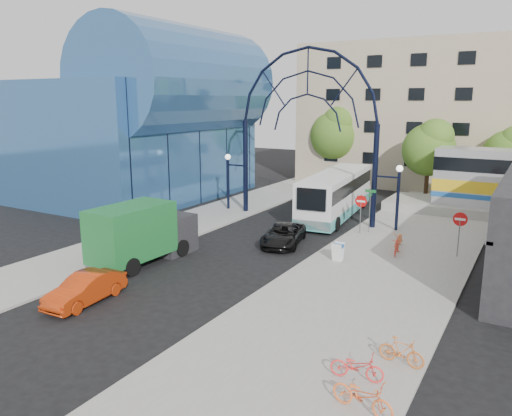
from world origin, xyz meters
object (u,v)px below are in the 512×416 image
Objects in this scene: city_bus at (336,193)px; bike_far_a at (357,366)px; tree_north_c at (510,152)px; stop_sign at (361,205)px; bike_far_b at (402,351)px; bike_near_a at (399,239)px; tree_north_b at (337,132)px; black_suv at (283,235)px; gateway_arch at (307,99)px; bike_near_b at (397,246)px; do_not_enter_sign at (460,224)px; street_name_sign at (370,202)px; bike_far_c at (363,396)px; red_sedan at (85,289)px; sandwich_board at (338,250)px; green_truck at (143,233)px; tree_north_a at (430,147)px.

city_bus is 7.27× the size of bike_far_a.
stop_sign is at bearing -114.69° from tree_north_c.
bike_far_a is 1.84m from bike_far_b.
city_bus is 6.75× the size of bike_near_a.
black_suv is (5.41, -22.33, -4.65)m from tree_north_b.
bike_near_b is at bearing -33.83° from gateway_arch.
stop_sign reaches higher than do_not_enter_sign.
street_name_sign reaches higher than bike_near_a.
stop_sign is 1.51× the size of bike_far_a.
bike_far_c is (9.50, -22.46, -1.09)m from city_bus.
red_sedan is at bearing -119.18° from black_suv.
tree_north_c is 1.46× the size of black_suv.
bike_far_a is at bearing -66.17° from sandwich_board.
stop_sign is 1.34× the size of bike_far_c.
gateway_arch is 7.66× the size of bike_near_a.
do_not_enter_sign reaches higher than bike_far_a.
bike_far_a is (8.75, -12.21, -0.06)m from black_suv.
bike_near_a is (6.32, -6.22, -1.11)m from city_bus.
sandwich_board is at bearing -121.33° from bike_near_a.
bike_far_c is at bearing -82.74° from bike_near_a.
tree_north_c reaches higher than city_bus.
bike_far_a is (2.51, -14.75, -0.03)m from bike_near_a.
bike_near_a is at bearing 21.20° from bike_far_b.
sandwich_board is at bearing -86.54° from street_name_sign.
bike_near_a reaches higher than bike_far_a.
gateway_arch reaches higher than city_bus.
bike_near_a is (11.27, 9.12, -1.02)m from green_truck.
bike_near_b is (9.87, 13.08, -0.03)m from red_sedan.
street_name_sign is 18.52m from red_sedan.
tree_north_c reaches higher than bike_near_a.
gateway_arch is at bearing 76.70° from green_truck.
tree_north_c is 18.69m from bike_near_a.
gateway_arch is 1.70× the size of tree_north_b.
city_bus is at bearing 33.22° from bike_far_b.
tree_north_a reaches higher than bike_far_a.
black_suv reaches higher than bike_far_b.
bike_near_b is (3.24, -3.39, -1.39)m from stop_sign.
tree_north_a reaches higher than bike_far_b.
sandwich_board is at bearing -55.09° from gateway_arch.
do_not_enter_sign is 9.86m from black_suv.
black_suv reaches higher than sandwich_board.
do_not_enter_sign is 1.50× the size of bike_far_a.
street_name_sign reaches higher than do_not_enter_sign.
gateway_arch is at bearing 157.37° from stop_sign.
do_not_enter_sign is 3.52m from bike_near_a.
stop_sign is 0.56× the size of black_suv.
tree_north_c is 35.46m from red_sedan.
street_name_sign is 0.63× the size of black_suv.
tree_north_b is at bearing 116.65° from bike_near_a.
bike_far_a is (14.15, -34.54, -4.71)m from tree_north_b.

